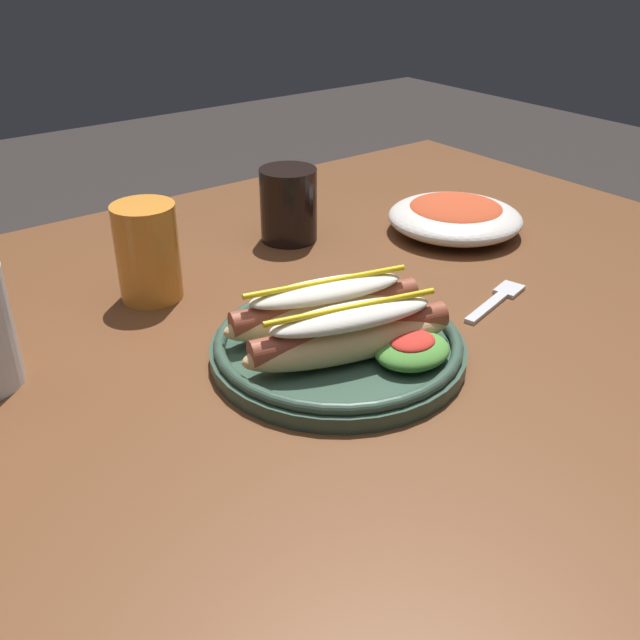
# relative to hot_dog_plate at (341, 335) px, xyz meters

# --- Properties ---
(dining_table) EXTENTS (1.41, 0.99, 0.74)m
(dining_table) POSITION_rel_hot_dog_plate_xyz_m (-0.04, 0.06, -0.11)
(dining_table) COLOR brown
(dining_table) RESTS_ON ground_plane
(hot_dog_plate) EXTENTS (0.26, 0.26, 0.08)m
(hot_dog_plate) POSITION_rel_hot_dog_plate_xyz_m (0.00, 0.00, 0.00)
(hot_dog_plate) COLOR #334C3D
(hot_dog_plate) RESTS_ON dining_table
(fork) EXTENTS (0.12, 0.05, 0.00)m
(fork) POSITION_rel_hot_dog_plate_xyz_m (0.23, -0.01, -0.02)
(fork) COLOR silver
(fork) RESTS_ON dining_table
(soda_cup) EXTENTS (0.08, 0.08, 0.10)m
(soda_cup) POSITION_rel_hot_dog_plate_xyz_m (0.14, 0.29, 0.02)
(soda_cup) COLOR black
(soda_cup) RESTS_ON dining_table
(extra_cup) EXTENTS (0.07, 0.07, 0.11)m
(extra_cup) POSITION_rel_hot_dog_plate_xyz_m (-0.09, 0.24, 0.03)
(extra_cup) COLOR orange
(extra_cup) RESTS_ON dining_table
(side_bowl) EXTENTS (0.19, 0.19, 0.05)m
(side_bowl) POSITION_rel_hot_dog_plate_xyz_m (0.34, 0.17, -0.00)
(side_bowl) COLOR silver
(side_bowl) RESTS_ON dining_table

